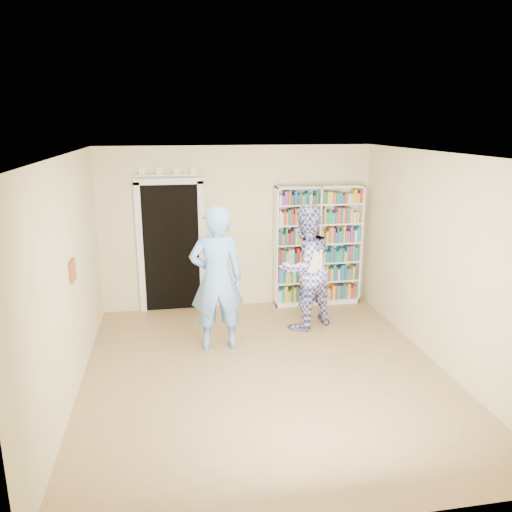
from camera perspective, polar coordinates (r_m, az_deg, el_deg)
The scene contains 11 objects.
floor at distance 6.44m, azimuth 1.11°, elevation -13.24°, with size 5.00×5.00×0.00m, color olive.
ceiling at distance 5.69m, azimuth 1.24°, elevation 11.50°, with size 5.00×5.00×0.00m, color white.
wall_back at distance 8.32m, azimuth -2.13°, elevation 3.21°, with size 4.50×4.50×0.00m, color beige.
wall_left at distance 5.93m, azimuth -20.70°, elevation -2.61°, with size 5.00×5.00×0.00m, color beige.
wall_right at distance 6.71m, azimuth 20.38°, elevation -0.60°, with size 5.00×5.00×0.00m, color beige.
bookshelf at distance 8.52m, azimuth 7.07°, elevation 1.19°, with size 1.48×0.28×2.04m.
doorway at distance 8.26m, azimuth -9.68°, elevation 1.71°, with size 1.10×0.08×2.43m.
wall_art at distance 6.10m, azimuth -20.23°, elevation -1.60°, with size 0.03×0.25×0.25m, color maroon.
man_blue at distance 6.77m, azimuth -4.51°, elevation -2.63°, with size 0.73×0.48×2.00m, color #69A0EA.
man_plaid at distance 7.52m, azimuth 5.56°, elevation -1.33°, with size 0.92×0.71×1.88m, color #32349B.
paper_sheet at distance 7.24m, azimuth 6.74°, elevation -0.58°, with size 0.23×0.01×0.33m, color white.
Camera 1 is at (-1.09, -5.57, 3.04)m, focal length 35.00 mm.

